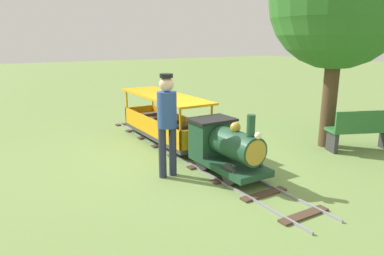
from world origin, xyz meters
name	(u,v)px	position (x,y,z in m)	size (l,w,h in m)	color
ground_plane	(195,158)	(0.00, 0.00, 0.00)	(60.00, 60.00, 0.00)	#75934C
track	(187,153)	(0.00, -0.31, 0.02)	(0.76, 6.40, 0.04)	gray
locomotive	(225,145)	(0.00, 0.90, 0.48)	(0.72, 1.45, 1.05)	#1E472D
passenger_car	(164,123)	(0.00, -1.21, 0.42)	(0.82, 2.70, 0.97)	#3F3F3F
conductor_person	(167,117)	(0.82, 0.50, 0.96)	(0.30, 0.30, 1.62)	#282D47
park_bench	(362,130)	(-2.98, 1.30, 0.42)	(1.35, 0.87, 0.82)	#2D6B33
oak_tree_near	(339,1)	(-2.69, 0.71, 2.81)	(2.57, 2.57, 4.11)	#4C3823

